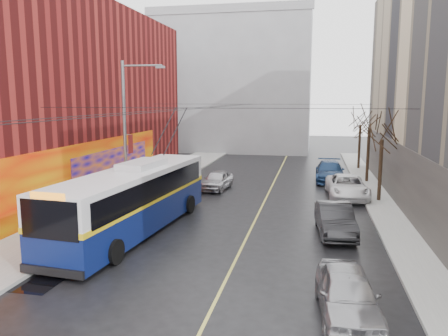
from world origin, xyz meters
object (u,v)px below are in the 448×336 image
at_px(pedestrian_a, 80,202).
at_px(pedestrian_b, 124,187).
at_px(parked_car_a, 347,294).
at_px(following_car, 217,180).
at_px(parked_car_c, 347,187).
at_px(parked_car_d, 330,171).
at_px(tree_mid, 370,119).
at_px(trolleybus, 134,199).
at_px(parked_car_b, 335,220).
at_px(pedestrian_c, 120,187).
at_px(tree_far, 361,117).
at_px(streetlight_pole, 127,133).
at_px(tree_near, 383,128).

bearing_deg(pedestrian_a, pedestrian_b, 5.08).
xyz_separation_m(parked_car_a, following_car, (-8.30, 18.46, -0.05)).
height_order(parked_car_c, following_car, parked_car_c).
bearing_deg(parked_car_d, pedestrian_b, -143.03).
distance_m(tree_mid, parked_car_a, 24.16).
xyz_separation_m(tree_mid, parked_car_a, (-3.20, -23.52, -4.49)).
relative_size(trolleybus, parked_car_b, 2.84).
xyz_separation_m(trolleybus, following_car, (1.87, 11.39, -1.03)).
bearing_deg(pedestrian_c, following_car, -67.20).
height_order(tree_far, parked_car_c, tree_far).
xyz_separation_m(tree_far, trolleybus, (-13.37, -23.45, -3.39)).
xyz_separation_m(trolleybus, pedestrian_b, (-3.40, 6.22, -0.79)).
height_order(streetlight_pole, tree_mid, streetlight_pole).
xyz_separation_m(parked_car_b, parked_car_d, (0.23, 14.98, 0.05)).
bearing_deg(parked_car_d, parked_car_c, -81.01).
bearing_deg(parked_car_a, pedestrian_b, 131.22).
xyz_separation_m(streetlight_pole, parked_car_a, (11.94, -10.52, -4.08)).
distance_m(tree_far, parked_car_c, 13.89).
xyz_separation_m(parked_car_b, following_car, (-8.30, 9.79, -0.07)).
bearing_deg(tree_far, tree_mid, -90.00).
relative_size(pedestrian_a, pedestrian_c, 1.05).
bearing_deg(streetlight_pole, pedestrian_c, 125.59).
bearing_deg(parked_car_c, following_car, 170.87).
bearing_deg(trolleybus, streetlight_pole, 122.06).
bearing_deg(parked_car_a, pedestrian_c, 132.16).
bearing_deg(trolleybus, following_car, 85.57).
bearing_deg(trolleybus, tree_near, 40.14).
xyz_separation_m(streetlight_pole, following_car, (3.64, 7.94, -4.13)).
relative_size(tree_far, parked_car_c, 1.16).
relative_size(parked_car_b, pedestrian_a, 2.58).
relative_size(streetlight_pole, pedestrian_c, 5.15).
distance_m(trolleybus, parked_car_b, 10.34).
xyz_separation_m(parked_car_a, pedestrian_b, (-13.57, 13.29, 0.20)).
bearing_deg(parked_car_a, tree_far, 79.65).
distance_m(parked_car_d, following_car, 9.99).
xyz_separation_m(tree_near, parked_car_d, (-2.97, 7.13, -4.15)).
bearing_deg(tree_far, tree_near, -90.00).
bearing_deg(streetlight_pole, trolleybus, -62.81).
bearing_deg(trolleybus, pedestrian_a, 164.29).
xyz_separation_m(tree_near, parked_car_b, (-3.20, -7.85, -4.20)).
bearing_deg(parked_car_a, parked_car_d, 85.07).
distance_m(streetlight_pole, parked_car_a, 16.43).
height_order(tree_near, pedestrian_a, tree_near).
xyz_separation_m(parked_car_a, parked_car_b, (0.00, 8.68, 0.01)).
bearing_deg(tree_mid, pedestrian_a, -139.10).
height_order(parked_car_a, pedestrian_c, pedestrian_c).
bearing_deg(following_car, parked_car_c, -0.07).
relative_size(pedestrian_b, pedestrian_c, 0.93).
relative_size(tree_near, parked_car_a, 1.43).
xyz_separation_m(streetlight_pole, pedestrian_b, (-1.63, 2.77, -3.89)).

